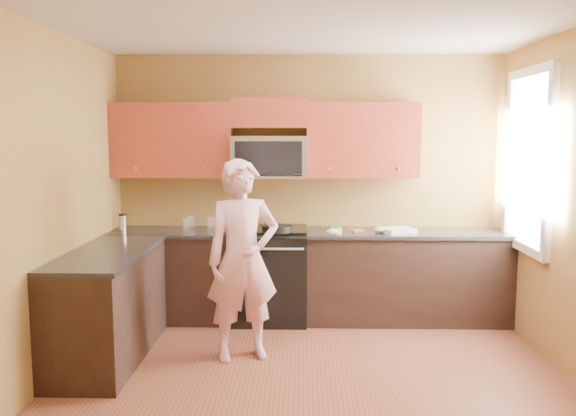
{
  "coord_description": "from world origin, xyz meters",
  "views": [
    {
      "loc": [
        -0.06,
        -4.27,
        1.89
      ],
      "look_at": [
        -0.2,
        1.3,
        1.2
      ],
      "focal_mm": 37.36,
      "sensor_mm": 36.0,
      "label": 1
    }
  ],
  "objects_px": {
    "woman": "(243,260)",
    "frying_pan": "(276,232)",
    "stove": "(269,274)",
    "travel_mug": "(123,229)",
    "butter_tub": "(336,233)",
    "microwave": "(270,178)"
  },
  "relations": [
    {
      "from": "microwave",
      "to": "woman",
      "type": "height_order",
      "value": "woman"
    },
    {
      "from": "woman",
      "to": "stove",
      "type": "bearing_deg",
      "value": 62.13
    },
    {
      "from": "woman",
      "to": "butter_tub",
      "type": "relative_size",
      "value": 13.85
    },
    {
      "from": "microwave",
      "to": "butter_tub",
      "type": "relative_size",
      "value": 6.24
    },
    {
      "from": "stove",
      "to": "travel_mug",
      "type": "height_order",
      "value": "travel_mug"
    },
    {
      "from": "microwave",
      "to": "travel_mug",
      "type": "distance_m",
      "value": 1.59
    },
    {
      "from": "woman",
      "to": "travel_mug",
      "type": "bearing_deg",
      "value": 121.66
    },
    {
      "from": "stove",
      "to": "butter_tub",
      "type": "bearing_deg",
      "value": -10.44
    },
    {
      "from": "butter_tub",
      "to": "woman",
      "type": "bearing_deg",
      "value": -131.96
    },
    {
      "from": "microwave",
      "to": "travel_mug",
      "type": "height_order",
      "value": "microwave"
    },
    {
      "from": "butter_tub",
      "to": "frying_pan",
      "type": "bearing_deg",
      "value": -168.49
    },
    {
      "from": "woman",
      "to": "travel_mug",
      "type": "height_order",
      "value": "woman"
    },
    {
      "from": "stove",
      "to": "travel_mug",
      "type": "bearing_deg",
      "value": 177.98
    },
    {
      "from": "woman",
      "to": "frying_pan",
      "type": "bearing_deg",
      "value": 53.83
    },
    {
      "from": "stove",
      "to": "travel_mug",
      "type": "relative_size",
      "value": 5.86
    },
    {
      "from": "frying_pan",
      "to": "travel_mug",
      "type": "height_order",
      "value": "travel_mug"
    },
    {
      "from": "microwave",
      "to": "woman",
      "type": "relative_size",
      "value": 0.45
    },
    {
      "from": "woman",
      "to": "frying_pan",
      "type": "relative_size",
      "value": 3.31
    },
    {
      "from": "butter_tub",
      "to": "travel_mug",
      "type": "height_order",
      "value": "travel_mug"
    },
    {
      "from": "stove",
      "to": "travel_mug",
      "type": "distance_m",
      "value": 1.57
    },
    {
      "from": "woman",
      "to": "microwave",
      "type": "bearing_deg",
      "value": 63.06
    },
    {
      "from": "stove",
      "to": "butter_tub",
      "type": "height_order",
      "value": "butter_tub"
    }
  ]
}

